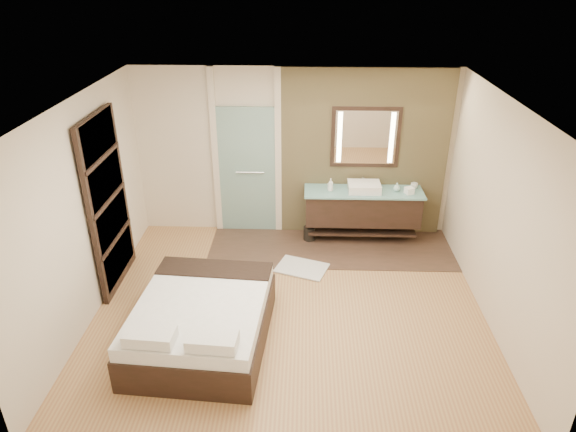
{
  "coord_description": "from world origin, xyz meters",
  "views": [
    {
      "loc": [
        0.17,
        -5.47,
        4.08
      ],
      "look_at": [
        -0.04,
        0.6,
        1.05
      ],
      "focal_mm": 32.0,
      "sensor_mm": 36.0,
      "label": 1
    }
  ],
  "objects_px": {
    "vanity": "(362,207)",
    "mirror_unit": "(366,137)",
    "waste_bin": "(309,234)",
    "bed": "(202,321)"
  },
  "relations": [
    {
      "from": "waste_bin",
      "to": "mirror_unit",
      "type": "bearing_deg",
      "value": 20.15
    },
    {
      "from": "vanity",
      "to": "waste_bin",
      "type": "bearing_deg",
      "value": -175.34
    },
    {
      "from": "vanity",
      "to": "mirror_unit",
      "type": "distance_m",
      "value": 1.1
    },
    {
      "from": "waste_bin",
      "to": "bed",
      "type": "bearing_deg",
      "value": -116.63
    },
    {
      "from": "vanity",
      "to": "waste_bin",
      "type": "relative_size",
      "value": 7.79
    },
    {
      "from": "bed",
      "to": "vanity",
      "type": "bearing_deg",
      "value": 55.17
    },
    {
      "from": "vanity",
      "to": "waste_bin",
      "type": "height_order",
      "value": "vanity"
    },
    {
      "from": "vanity",
      "to": "mirror_unit",
      "type": "height_order",
      "value": "mirror_unit"
    },
    {
      "from": "mirror_unit",
      "to": "vanity",
      "type": "bearing_deg",
      "value": -90.0
    },
    {
      "from": "mirror_unit",
      "to": "bed",
      "type": "bearing_deg",
      "value": -126.55
    }
  ]
}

